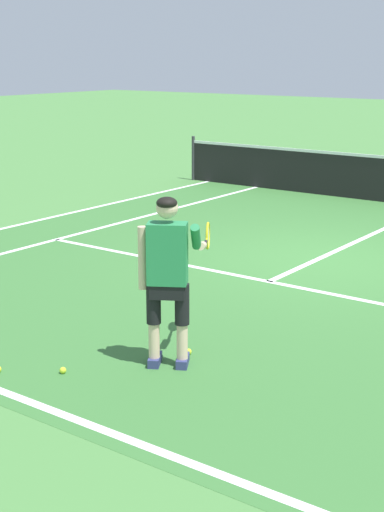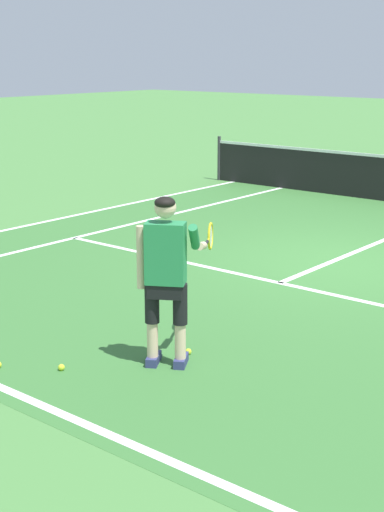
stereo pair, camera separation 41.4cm
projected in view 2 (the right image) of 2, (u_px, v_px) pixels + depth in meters
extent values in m
plane|color=#477F3D|center=(334.00, 261.00, 11.40)|extent=(80.00, 80.00, 0.00)
cube|color=#387033|center=(316.00, 268.00, 11.02)|extent=(10.98, 11.26, 0.00)
cube|color=white|center=(13.00, 393.00, 6.96)|extent=(10.98, 0.10, 0.01)
cube|color=white|center=(280.00, 283.00, 10.30)|extent=(8.23, 0.10, 0.01)
cube|color=white|center=(115.00, 228.00, 13.54)|extent=(0.10, 10.86, 0.01)
cube|color=white|center=(64.00, 218.00, 14.39)|extent=(0.10, 10.86, 0.01)
cylinder|color=#333338|center=(219.00, 158.00, 18.58)|extent=(0.08, 0.08, 1.07)
cube|color=navy|center=(154.00, 359.00, 7.63)|extent=(0.24, 0.30, 0.09)
cube|color=navy|center=(181.00, 361.00, 7.59)|extent=(0.24, 0.30, 0.09)
cylinder|color=beige|center=(153.00, 339.00, 7.53)|extent=(0.11, 0.11, 0.36)
cylinder|color=black|center=(152.00, 303.00, 7.43)|extent=(0.14, 0.14, 0.41)
cylinder|color=beige|center=(180.00, 341.00, 7.49)|extent=(0.11, 0.11, 0.36)
cylinder|color=black|center=(180.00, 304.00, 7.39)|extent=(0.14, 0.14, 0.41)
cube|color=black|center=(166.00, 287.00, 7.37)|extent=(0.39, 0.34, 0.20)
cube|color=#28844C|center=(166.00, 253.00, 7.28)|extent=(0.44, 0.38, 0.60)
cylinder|color=beige|center=(141.00, 257.00, 7.33)|extent=(0.09, 0.09, 0.62)
cylinder|color=#28844C|center=(194.00, 237.00, 7.29)|extent=(0.21, 0.27, 0.29)
cylinder|color=beige|center=(202.00, 246.00, 7.52)|extent=(0.22, 0.29, 0.14)
sphere|color=beige|center=(165.00, 207.00, 7.18)|extent=(0.21, 0.21, 0.21)
ellipsoid|color=black|center=(165.00, 203.00, 7.14)|extent=(0.27, 0.27, 0.12)
cylinder|color=#232326|center=(206.00, 244.00, 7.73)|extent=(0.13, 0.19, 0.03)
cylinder|color=yellow|center=(208.00, 240.00, 7.88)|extent=(0.07, 0.10, 0.02)
torus|color=yellow|center=(210.00, 236.00, 8.05)|extent=(0.17, 0.27, 0.30)
cylinder|color=silver|center=(210.00, 236.00, 8.05)|extent=(0.13, 0.22, 0.25)
sphere|color=#CCE02D|center=(61.00, 367.00, 7.45)|extent=(0.07, 0.07, 0.07)
sphere|color=#CCE02D|center=(188.00, 352.00, 7.85)|extent=(0.07, 0.07, 0.07)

